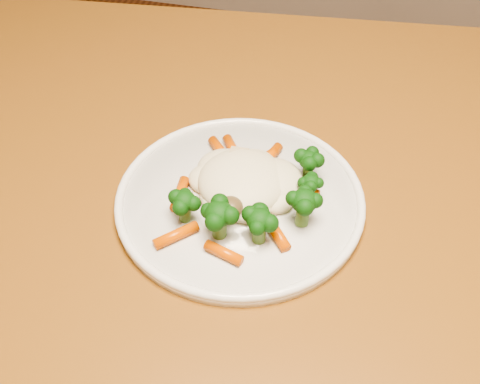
% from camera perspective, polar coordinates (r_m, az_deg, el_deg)
% --- Properties ---
extents(dining_table, '(1.15, 0.83, 0.75)m').
position_cam_1_polar(dining_table, '(0.82, 5.44, -3.15)').
color(dining_table, brown).
rests_on(dining_table, ground).
extents(plate, '(0.28, 0.28, 0.01)m').
position_cam_1_polar(plate, '(0.68, -0.00, -0.85)').
color(plate, white).
rests_on(plate, dining_table).
extents(meal, '(0.17, 0.19, 0.05)m').
position_cam_1_polar(meal, '(0.66, 0.84, 0.48)').
color(meal, beige).
rests_on(meal, plate).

